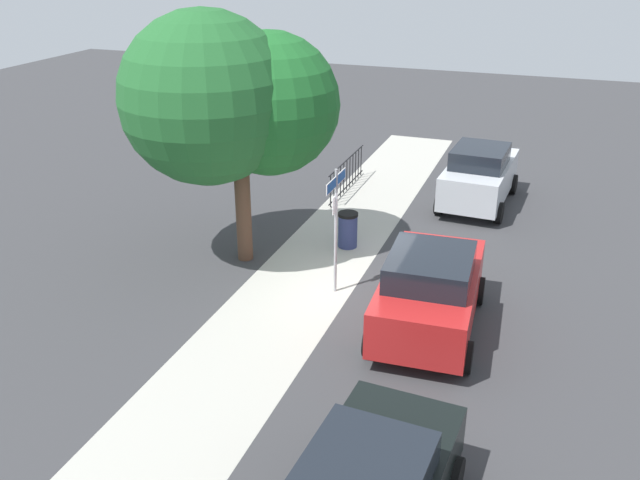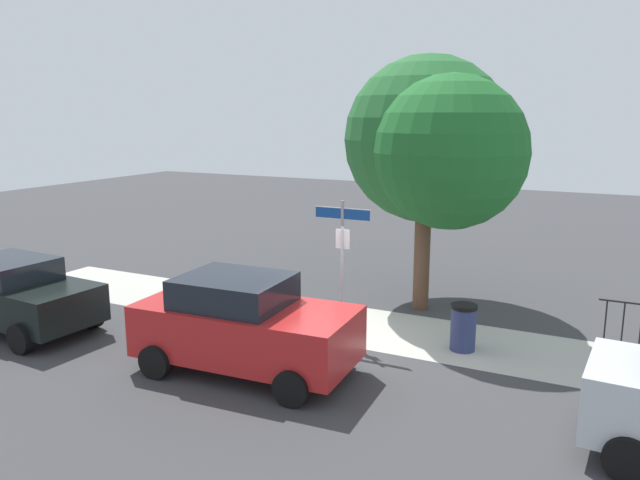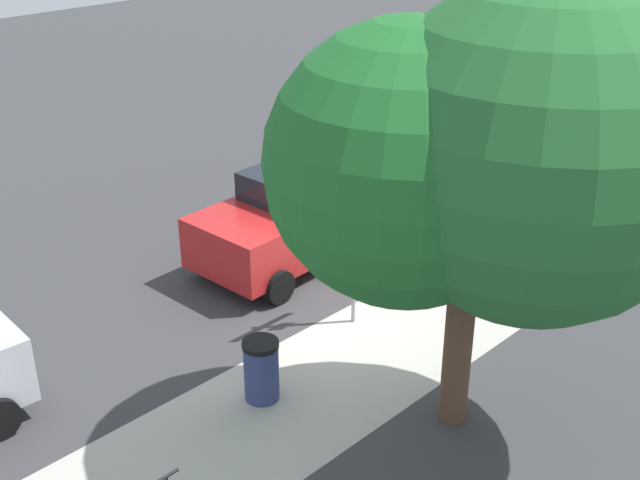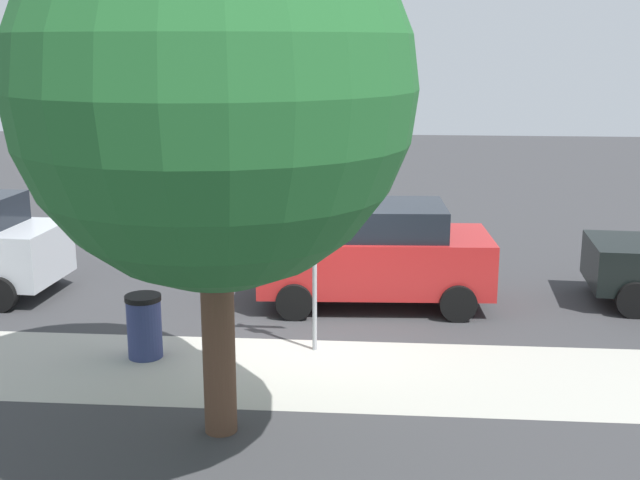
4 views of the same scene
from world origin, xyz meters
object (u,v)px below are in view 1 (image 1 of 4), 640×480
(car_silver, at_px, (479,175))
(trash_bin, at_px, (348,230))
(street_sign, at_px, (336,209))
(shade_tree, at_px, (230,102))
(car_red, at_px, (430,290))

(car_silver, height_order, trash_bin, car_silver)
(street_sign, distance_m, shade_tree, 3.81)
(street_sign, distance_m, trash_bin, 3.05)
(car_red, xyz_separation_m, trash_bin, (3.47, 2.91, -0.44))
(street_sign, bearing_deg, trash_bin, 11.10)
(shade_tree, relative_size, car_red, 1.49)
(car_red, bearing_deg, trash_bin, 37.10)
(street_sign, xyz_separation_m, car_red, (-0.93, -2.42, -1.18))
(shade_tree, height_order, car_silver, shade_tree)
(shade_tree, distance_m, car_silver, 8.63)
(car_silver, bearing_deg, shade_tree, 140.57)
(shade_tree, bearing_deg, car_red, -110.13)
(street_sign, relative_size, trash_bin, 3.11)
(street_sign, xyz_separation_m, trash_bin, (2.54, 0.50, -1.62))
(car_silver, distance_m, trash_bin, 5.33)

